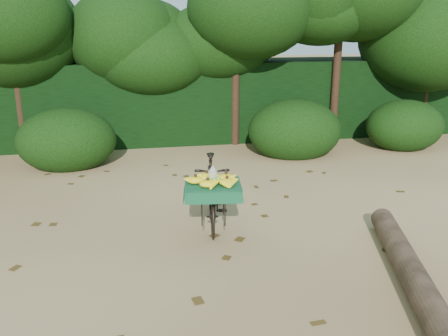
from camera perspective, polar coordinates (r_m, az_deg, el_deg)
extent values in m
plane|color=tan|center=(5.71, 8.57, -10.02)|extent=(80.00, 80.00, 0.00)
imported|color=black|center=(6.26, -1.53, -2.86)|extent=(0.64, 1.57, 0.92)
cube|color=black|center=(5.59, -1.35, -2.07)|extent=(0.38, 0.45, 0.02)
cube|color=#165533|center=(5.59, -1.35, -1.93)|extent=(0.73, 0.64, 0.01)
ellipsoid|color=olive|center=(5.58, -0.70, -1.45)|extent=(0.09, 0.07, 0.10)
ellipsoid|color=olive|center=(5.62, -1.17, -1.29)|extent=(0.09, 0.07, 0.10)
ellipsoid|color=olive|center=(5.60, -1.90, -1.37)|extent=(0.09, 0.07, 0.10)
ellipsoid|color=olive|center=(5.54, -1.88, -1.57)|extent=(0.09, 0.07, 0.10)
ellipsoid|color=olive|center=(5.53, -1.13, -1.63)|extent=(0.09, 0.07, 0.10)
cylinder|color=#EAE5C6|center=(5.57, -1.36, -1.01)|extent=(0.11, 0.11, 0.14)
cylinder|color=brown|center=(4.91, 23.01, -14.14)|extent=(1.43, 3.73, 0.28)
cube|color=black|center=(11.35, -2.11, 8.24)|extent=(26.00, 1.80, 1.80)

